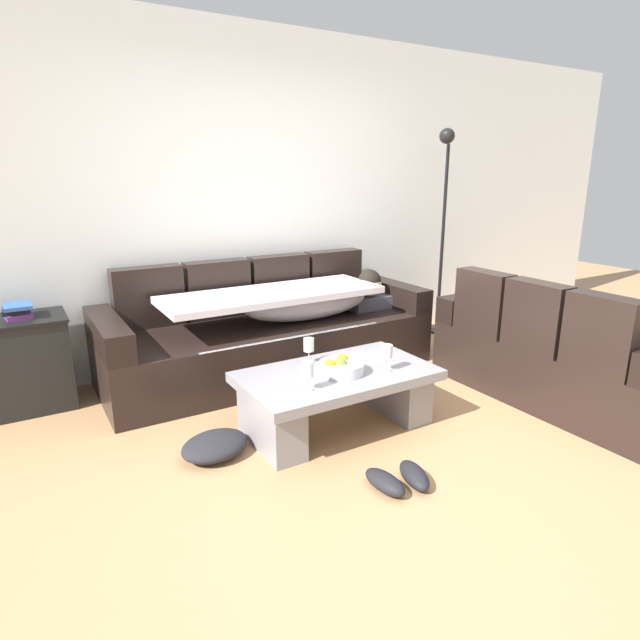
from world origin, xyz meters
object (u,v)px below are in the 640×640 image
wine_glass_near_right (387,353)px  wine_glass_far_back (309,346)px  coffee_table (337,393)px  couch_near_window (565,353)px  wine_glass_near_left (308,371)px  fruit_bowl (341,367)px  crumpled_garment (215,446)px  side_cabinet (13,365)px  pair_of_shoes (400,479)px  couch_along_wall (274,332)px  floor_lamp (443,221)px  open_magazine (367,357)px  book_stack_on_cabinet (17,311)px

wine_glass_near_right → wine_glass_far_back: 0.50m
coffee_table → couch_near_window: bearing=-14.5°
coffee_table → wine_glass_near_left: (-0.30, -0.16, 0.26)m
fruit_bowl → crumpled_garment: 0.87m
crumpled_garment → fruit_bowl: bearing=-7.3°
wine_glass_near_right → wine_glass_far_back: bearing=133.8°
wine_glass_near_right → side_cabinet: bearing=143.5°
side_cabinet → pair_of_shoes: size_ratio=2.14×
wine_glass_near_right → coffee_table: bearing=152.6°
pair_of_shoes → couch_along_wall: bearing=84.4°
wine_glass_near_left → wine_glass_far_back: bearing=59.6°
couch_along_wall → wine_glass_far_back: size_ratio=15.55×
couch_near_window → crumpled_garment: 2.49m
couch_along_wall → pair_of_shoes: bearing=-95.6°
wine_glass_far_back → crumpled_garment: bearing=-167.8°
fruit_bowl → pair_of_shoes: bearing=-96.6°
couch_along_wall → wine_glass_near_right: bearing=-82.4°
wine_glass_near_left → floor_lamp: bearing=31.3°
floor_lamp → wine_glass_near_left: bearing=-148.7°
coffee_table → wine_glass_near_right: bearing=-27.4°
wine_glass_near_left → floor_lamp: (2.28, 1.38, 0.62)m
couch_near_window → open_magazine: 1.44m
side_cabinet → floor_lamp: floor_lamp is taller
couch_near_window → fruit_bowl: couch_near_window is taller
fruit_bowl → pair_of_shoes: fruit_bowl is taller
fruit_bowl → couch_near_window: bearing=-13.4°
open_magazine → pair_of_shoes: bearing=-97.5°
book_stack_on_cabinet → floor_lamp: floor_lamp is taller
pair_of_shoes → wine_glass_near_left: bearing=111.3°
wine_glass_near_right → book_stack_on_cabinet: 2.43m
floor_lamp → pair_of_shoes: (-2.06, -1.95, -1.07)m
wine_glass_far_back → fruit_bowl: bearing=-72.5°
wine_glass_far_back → coffee_table: bearing=-71.1°
coffee_table → wine_glass_near_left: size_ratio=7.23×
couch_near_window → open_magazine: size_ratio=6.14×
couch_along_wall → fruit_bowl: (-0.10, -1.14, 0.09)m
wine_glass_far_back → side_cabinet: (-1.65, 1.11, -0.17)m
open_magazine → floor_lamp: (1.68, 1.12, 0.73)m
couch_along_wall → couch_near_window: bearing=-44.9°
book_stack_on_cabinet → pair_of_shoes: bearing=-52.6°
couch_near_window → floor_lamp: floor_lamp is taller
pair_of_shoes → side_cabinet: bearing=128.7°
fruit_bowl → wine_glass_near_right: (0.27, -0.11, 0.08)m
open_magazine → floor_lamp: size_ratio=0.14×
couch_near_window → crumpled_garment: couch_near_window is taller
fruit_bowl → side_cabinet: 2.21m
floor_lamp → coffee_table: bearing=-148.2°
wine_glass_far_back → book_stack_on_cabinet: (-1.57, 1.11, 0.19)m
coffee_table → wine_glass_near_right: size_ratio=7.23×
coffee_table → pair_of_shoes: (-0.08, -0.72, -0.19)m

